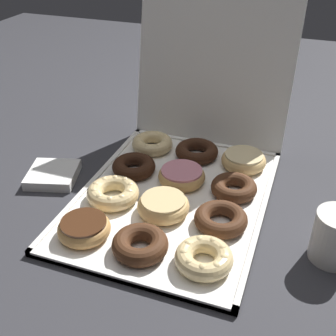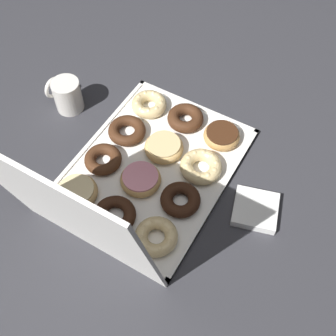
{
  "view_description": "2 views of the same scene",
  "coord_description": "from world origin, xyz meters",
  "px_view_note": "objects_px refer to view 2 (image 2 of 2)",
  "views": [
    {
      "loc": [
        0.26,
        -0.75,
        0.6
      ],
      "look_at": [
        -0.03,
        0.05,
        0.05
      ],
      "focal_mm": 45.39,
      "sensor_mm": 36.0,
      "label": 1
    },
    {
      "loc": [
        -0.39,
        0.57,
        1.02
      ],
      "look_at": [
        -0.05,
        0.0,
        0.05
      ],
      "focal_mm": 45.59,
      "sensor_mm": 36.0,
      "label": 2
    }
  ],
  "objects_px": {
    "chocolate_frosted_donut_0": "(222,135)",
    "chocolate_cake_ring_donut_8": "(103,159)",
    "chocolate_cake_ring_donut_1": "(185,118)",
    "cruller_donut_2": "(149,104)",
    "pink_frosted_donut_7": "(139,178)",
    "cruller_donut_9": "(156,236)",
    "chocolate_cake_ring_donut_5": "(127,131)",
    "glazed_ring_donut_4": "(165,147)",
    "napkin_stack": "(255,209)",
    "glazed_ring_donut_11": "(77,192)",
    "donut_box": "(153,168)",
    "cruller_donut_3": "(201,166)",
    "chocolate_cake_ring_donut_10": "(114,215)",
    "coffee_mug": "(67,94)",
    "chocolate_cake_ring_donut_6": "(180,200)"
  },
  "relations": [
    {
      "from": "chocolate_cake_ring_donut_10",
      "to": "donut_box",
      "type": "bearing_deg",
      "value": -90.67
    },
    {
      "from": "chocolate_cake_ring_donut_1",
      "to": "chocolate_cake_ring_donut_10",
      "type": "xyz_separation_m",
      "value": [
        0.0,
        0.39,
        -0.0
      ]
    },
    {
      "from": "chocolate_frosted_donut_0",
      "to": "cruller_donut_3",
      "type": "height_order",
      "value": "cruller_donut_3"
    },
    {
      "from": "cruller_donut_3",
      "to": "glazed_ring_donut_11",
      "type": "height_order",
      "value": "cruller_donut_3"
    },
    {
      "from": "chocolate_frosted_donut_0",
      "to": "coffee_mug",
      "type": "relative_size",
      "value": 1.02
    },
    {
      "from": "donut_box",
      "to": "chocolate_cake_ring_donut_1",
      "type": "xyz_separation_m",
      "value": [
        0.0,
        -0.19,
        0.02
      ]
    },
    {
      "from": "cruller_donut_2",
      "to": "pink_frosted_donut_7",
      "type": "bearing_deg",
      "value": 115.96
    },
    {
      "from": "pink_frosted_donut_7",
      "to": "chocolate_cake_ring_donut_8",
      "type": "height_order",
      "value": "pink_frosted_donut_7"
    },
    {
      "from": "cruller_donut_3",
      "to": "glazed_ring_donut_11",
      "type": "relative_size",
      "value": 1.05
    },
    {
      "from": "chocolate_cake_ring_donut_5",
      "to": "chocolate_cake_ring_donut_8",
      "type": "xyz_separation_m",
      "value": [
        0.0,
        0.12,
        -0.0
      ]
    },
    {
      "from": "chocolate_cake_ring_donut_5",
      "to": "cruller_donut_9",
      "type": "bearing_deg",
      "value": 135.29
    },
    {
      "from": "chocolate_cake_ring_donut_1",
      "to": "pink_frosted_donut_7",
      "type": "bearing_deg",
      "value": 88.99
    },
    {
      "from": "pink_frosted_donut_7",
      "to": "glazed_ring_donut_4",
      "type": "bearing_deg",
      "value": -93.27
    },
    {
      "from": "pink_frosted_donut_7",
      "to": "napkin_stack",
      "type": "xyz_separation_m",
      "value": [
        -0.32,
        -0.08,
        -0.02
      ]
    },
    {
      "from": "chocolate_frosted_donut_0",
      "to": "napkin_stack",
      "type": "xyz_separation_m",
      "value": [
        -0.19,
        0.17,
        -0.02
      ]
    },
    {
      "from": "chocolate_frosted_donut_0",
      "to": "cruller_donut_2",
      "type": "distance_m",
      "value": 0.25
    },
    {
      "from": "chocolate_cake_ring_donut_1",
      "to": "cruller_donut_3",
      "type": "distance_m",
      "value": 0.18
    },
    {
      "from": "glazed_ring_donut_4",
      "to": "cruller_donut_9",
      "type": "distance_m",
      "value": 0.28
    },
    {
      "from": "chocolate_cake_ring_donut_8",
      "to": "cruller_donut_9",
      "type": "relative_size",
      "value": 0.96
    },
    {
      "from": "chocolate_cake_ring_donut_8",
      "to": "coffee_mug",
      "type": "xyz_separation_m",
      "value": [
        0.23,
        -0.13,
        0.03
      ]
    },
    {
      "from": "glazed_ring_donut_4",
      "to": "chocolate_cake_ring_donut_6",
      "type": "height_order",
      "value": "glazed_ring_donut_4"
    },
    {
      "from": "chocolate_cake_ring_donut_10",
      "to": "coffee_mug",
      "type": "distance_m",
      "value": 0.44
    },
    {
      "from": "chocolate_frosted_donut_0",
      "to": "chocolate_cake_ring_donut_8",
      "type": "xyz_separation_m",
      "value": [
        0.26,
        0.25,
        -0.0
      ]
    },
    {
      "from": "chocolate_cake_ring_donut_1",
      "to": "glazed_ring_donut_11",
      "type": "xyz_separation_m",
      "value": [
        0.13,
        0.38,
        0.0
      ]
    },
    {
      "from": "chocolate_cake_ring_donut_5",
      "to": "glazed_ring_donut_11",
      "type": "xyz_separation_m",
      "value": [
        -0.0,
        0.25,
        0.0
      ]
    },
    {
      "from": "cruller_donut_9",
      "to": "cruller_donut_2",
      "type": "bearing_deg",
      "value": -56.04
    },
    {
      "from": "donut_box",
      "to": "chocolate_cake_ring_donut_1",
      "type": "bearing_deg",
      "value": -89.93
    },
    {
      "from": "chocolate_frosted_donut_0",
      "to": "glazed_ring_donut_11",
      "type": "height_order",
      "value": "same"
    },
    {
      "from": "glazed_ring_donut_4",
      "to": "chocolate_cake_ring_donut_5",
      "type": "xyz_separation_m",
      "value": [
        0.13,
        0.0,
        -0.0
      ]
    },
    {
      "from": "pink_frosted_donut_7",
      "to": "coffee_mug",
      "type": "bearing_deg",
      "value": -21.09
    },
    {
      "from": "donut_box",
      "to": "glazed_ring_donut_4",
      "type": "xyz_separation_m",
      "value": [
        -0.0,
        -0.06,
        0.02
      ]
    },
    {
      "from": "cruller_donut_3",
      "to": "chocolate_cake_ring_donut_10",
      "type": "distance_m",
      "value": 0.28
    },
    {
      "from": "chocolate_cake_ring_donut_5",
      "to": "cruller_donut_3",
      "type": "bearing_deg",
      "value": 178.83
    },
    {
      "from": "cruller_donut_2",
      "to": "coffee_mug",
      "type": "xyz_separation_m",
      "value": [
        0.23,
        0.11,
        0.03
      ]
    },
    {
      "from": "cruller_donut_9",
      "to": "napkin_stack",
      "type": "xyz_separation_m",
      "value": [
        -0.18,
        -0.21,
        -0.02
      ]
    },
    {
      "from": "chocolate_cake_ring_donut_8",
      "to": "chocolate_cake_ring_donut_10",
      "type": "relative_size",
      "value": 0.94
    },
    {
      "from": "chocolate_cake_ring_donut_1",
      "to": "cruller_donut_2",
      "type": "xyz_separation_m",
      "value": [
        0.13,
        0.01,
        0.0
      ]
    },
    {
      "from": "pink_frosted_donut_7",
      "to": "chocolate_cake_ring_donut_10",
      "type": "xyz_separation_m",
      "value": [
        -0.0,
        0.13,
        -0.0
      ]
    },
    {
      "from": "chocolate_frosted_donut_0",
      "to": "cruller_donut_9",
      "type": "height_order",
      "value": "same"
    },
    {
      "from": "cruller_donut_3",
      "to": "chocolate_cake_ring_donut_10",
      "type": "relative_size",
      "value": 1.05
    },
    {
      "from": "chocolate_cake_ring_donut_5",
      "to": "pink_frosted_donut_7",
      "type": "bearing_deg",
      "value": 134.34
    },
    {
      "from": "cruller_donut_3",
      "to": "pink_frosted_donut_7",
      "type": "relative_size",
      "value": 1.05
    },
    {
      "from": "chocolate_frosted_donut_0",
      "to": "cruller_donut_3",
      "type": "xyz_separation_m",
      "value": [
        0.0,
        0.13,
        0.0
      ]
    },
    {
      "from": "chocolate_cake_ring_donut_1",
      "to": "chocolate_cake_ring_donut_6",
      "type": "distance_m",
      "value": 0.29
    },
    {
      "from": "chocolate_cake_ring_donut_6",
      "to": "chocolate_cake_ring_donut_10",
      "type": "height_order",
      "value": "chocolate_cake_ring_donut_6"
    },
    {
      "from": "coffee_mug",
      "to": "chocolate_cake_ring_donut_10",
      "type": "bearing_deg",
      "value": 143.29
    },
    {
      "from": "glazed_ring_donut_4",
      "to": "napkin_stack",
      "type": "xyz_separation_m",
      "value": [
        -0.31,
        0.05,
        -0.02
      ]
    },
    {
      "from": "cruller_donut_9",
      "to": "glazed_ring_donut_11",
      "type": "relative_size",
      "value": 0.98
    },
    {
      "from": "glazed_ring_donut_4",
      "to": "chocolate_cake_ring_donut_8",
      "type": "relative_size",
      "value": 1.07
    },
    {
      "from": "chocolate_cake_ring_donut_6",
      "to": "napkin_stack",
      "type": "bearing_deg",
      "value": -155.91
    }
  ]
}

